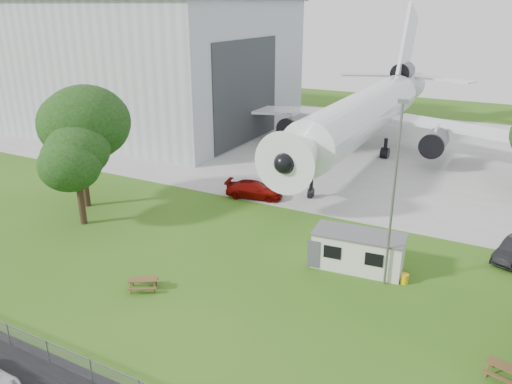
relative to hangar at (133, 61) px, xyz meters
The scene contains 11 objects.
ground 53.16m from the hangar, 43.47° to the right, with size 160.00×160.00×0.00m, color #4B7925.
concrete_apron 39.17m from the hangar, ahead, with size 120.00×46.00×0.03m, color #B7B7B2.
hangar is the anchor object (origin of this frame).
airliner 36.21m from the hangar, ahead, with size 46.36×47.73×17.69m.
site_cabin 53.00m from the hangar, 33.01° to the right, with size 6.86×3.28×2.62m.
picnic_west 50.80m from the hangar, 49.14° to the right, with size 1.80×1.50×0.76m, color brown, non-canonical shape.
picnic_east 65.24m from the hangar, 33.79° to the right, with size 1.80×1.50×0.76m, color brown, non-canonical shape.
lamp_mast 55.06m from the hangar, 32.84° to the right, with size 0.16×0.16×12.00m, color slate.
tree_west_big 34.48m from the hangar, 57.05° to the right, with size 8.40×8.40×12.01m.
tree_west_small 38.67m from the hangar, 56.19° to the right, with size 6.18×6.18×8.74m.
car_apron_van 38.05m from the hangar, 32.62° to the right, with size 2.21×5.43×1.57m, color maroon.
Camera 1 is at (14.16, -22.95, 17.16)m, focal length 35.00 mm.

